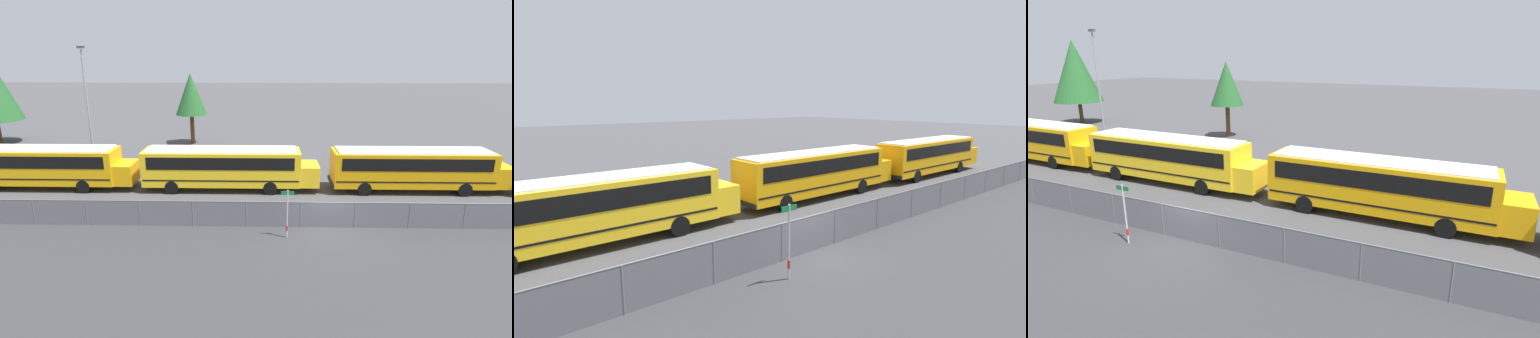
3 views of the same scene
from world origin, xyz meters
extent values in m
plane|color=#424244|center=(0.00, 0.00, 0.00)|extent=(200.00, 200.00, 0.00)
cube|color=#333335|center=(0.00, -6.00, 0.00)|extent=(99.64, 12.00, 0.01)
cube|color=#9EA0A5|center=(0.00, 0.00, 0.78)|extent=(65.64, 0.03, 1.55)
cube|color=slate|center=(0.00, -0.01, 0.78)|extent=(65.64, 0.01, 1.55)
cylinder|color=slate|center=(0.00, 0.00, 1.55)|extent=(65.64, 0.05, 0.05)
cylinder|color=slate|center=(-17.19, 0.00, 0.78)|extent=(0.07, 0.07, 1.55)
cylinder|color=slate|center=(-14.07, 0.00, 0.78)|extent=(0.07, 0.07, 1.55)
cylinder|color=slate|center=(-10.94, 0.00, 0.78)|extent=(0.07, 0.07, 1.55)
cylinder|color=slate|center=(-7.81, 0.00, 0.78)|extent=(0.07, 0.07, 1.55)
cylinder|color=slate|center=(-4.69, 0.00, 0.78)|extent=(0.07, 0.07, 1.55)
cylinder|color=slate|center=(-1.56, 0.00, 0.78)|extent=(0.07, 0.07, 1.55)
cylinder|color=slate|center=(1.56, 0.00, 0.78)|extent=(0.07, 0.07, 1.55)
cylinder|color=slate|center=(4.69, 0.00, 0.78)|extent=(0.07, 0.07, 1.55)
cylinder|color=slate|center=(7.81, 0.00, 0.78)|extent=(0.07, 0.07, 1.55)
cube|color=#EDA80F|center=(-20.17, 6.49, 1.73)|extent=(11.30, 2.46, 2.48)
cube|color=black|center=(-20.17, 6.49, 2.27)|extent=(10.40, 2.50, 0.89)
cube|color=black|center=(-20.17, 6.49, 1.03)|extent=(11.08, 2.49, 0.10)
cube|color=#EDA80F|center=(-13.84, 6.49, 1.23)|extent=(1.36, 2.27, 1.49)
cube|color=silver|center=(-20.17, 6.49, 3.02)|extent=(10.74, 2.22, 0.10)
cylinder|color=black|center=(-16.66, 7.60, 0.49)|extent=(0.98, 0.28, 0.98)
cylinder|color=black|center=(-16.66, 5.38, 0.49)|extent=(0.98, 0.28, 0.98)
cylinder|color=black|center=(-23.67, 7.60, 0.49)|extent=(0.98, 0.28, 0.98)
cube|color=yellow|center=(-6.77, 6.45, 1.73)|extent=(11.30, 2.46, 2.48)
cube|color=black|center=(-6.77, 6.45, 2.27)|extent=(10.40, 2.50, 0.89)
cube|color=black|center=(-6.77, 6.45, 1.03)|extent=(11.08, 2.49, 0.10)
cube|color=yellow|center=(-0.44, 6.45, 1.23)|extent=(1.36, 2.27, 1.49)
cube|color=black|center=(-12.47, 6.45, 0.64)|extent=(0.12, 2.46, 0.24)
cube|color=silver|center=(-6.77, 6.45, 3.02)|extent=(10.74, 2.22, 0.10)
cylinder|color=black|center=(-3.26, 7.56, 0.49)|extent=(0.98, 0.28, 0.98)
cylinder|color=black|center=(-3.26, 5.34, 0.49)|extent=(0.98, 0.28, 0.98)
cylinder|color=black|center=(-10.27, 7.56, 0.49)|extent=(0.98, 0.28, 0.98)
cylinder|color=black|center=(-10.27, 5.34, 0.49)|extent=(0.98, 0.28, 0.98)
cube|color=orange|center=(6.90, 6.44, 1.73)|extent=(11.30, 2.46, 2.48)
cube|color=black|center=(6.90, 6.44, 2.27)|extent=(10.40, 2.50, 0.89)
cube|color=black|center=(6.90, 6.44, 1.03)|extent=(11.08, 2.49, 0.10)
cube|color=orange|center=(13.23, 6.44, 1.23)|extent=(1.36, 2.27, 1.49)
cube|color=black|center=(1.20, 6.44, 0.64)|extent=(0.12, 2.46, 0.24)
cube|color=silver|center=(6.90, 6.44, 3.02)|extent=(10.74, 2.22, 0.10)
cylinder|color=black|center=(10.40, 7.55, 0.49)|extent=(0.98, 0.28, 0.98)
cylinder|color=black|center=(10.40, 5.33, 0.49)|extent=(0.98, 0.28, 0.98)
cylinder|color=black|center=(3.39, 7.55, 0.49)|extent=(0.98, 0.28, 0.98)
cylinder|color=black|center=(3.39, 5.33, 0.49)|extent=(0.98, 0.28, 0.98)
cylinder|color=#B7B7BC|center=(-2.41, -1.35, 1.38)|extent=(0.08, 0.08, 2.76)
cylinder|color=red|center=(-2.41, -1.35, 0.55)|extent=(0.09, 0.09, 0.30)
cube|color=#147238|center=(-2.41, -1.35, 2.61)|extent=(0.70, 0.02, 0.20)
cylinder|color=gray|center=(-18.47, 11.69, 4.96)|extent=(0.16, 0.16, 9.93)
cube|color=#47474C|center=(-18.47, 11.69, 10.08)|extent=(0.60, 0.24, 0.20)
cylinder|color=#51381E|center=(-11.50, 20.98, 1.60)|extent=(0.44, 0.44, 3.21)
cone|color=#235B28|center=(-11.50, 20.98, 5.36)|extent=(3.31, 3.31, 4.30)
camera|label=1|loc=(-3.64, -21.34, 10.03)|focal=28.00mm
camera|label=2|loc=(-11.49, -11.24, 6.31)|focal=28.00mm
camera|label=3|loc=(10.86, -13.14, 8.18)|focal=28.00mm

